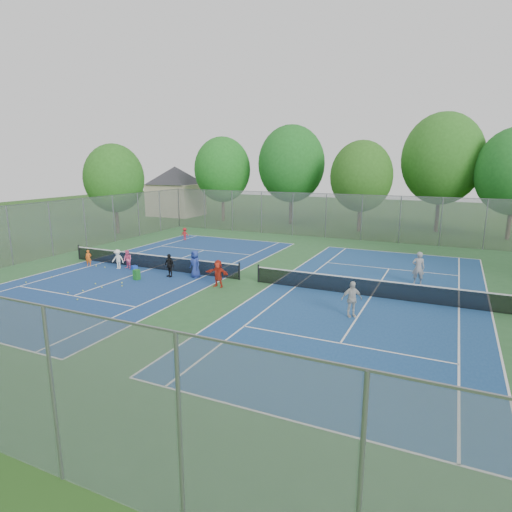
{
  "coord_description": "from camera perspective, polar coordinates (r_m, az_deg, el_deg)",
  "views": [
    {
      "loc": [
        10.49,
        -21.56,
        6.82
      ],
      "look_at": [
        0.0,
        1.0,
        1.3
      ],
      "focal_mm": 30.0,
      "sensor_mm": 36.0,
      "label": 1
    }
  ],
  "objects": [
    {
      "name": "tennis_ball_5",
      "position": [
        30.19,
        -20.54,
        -1.29
      ],
      "size": [
        0.07,
        0.07,
        0.07
      ],
      "primitive_type": "sphere",
      "color": "yellow",
      "rests_on": "ground"
    },
    {
      "name": "fence_west",
      "position": [
        34.49,
        -25.69,
        3.24
      ],
      "size": [
        0.1,
        32.0,
        4.0
      ],
      "primitive_type": "cube",
      "rotation": [
        0.0,
        0.0,
        1.57
      ],
      "color": "gray",
      "rests_on": "ground"
    },
    {
      "name": "tennis_ball_3",
      "position": [
        23.32,
        -22.7,
        -5.41
      ],
      "size": [
        0.07,
        0.07,
        0.07
      ],
      "primitive_type": "sphere",
      "color": "#B6CC2F",
      "rests_on": "ground"
    },
    {
      "name": "ball_hopper",
      "position": [
        26.07,
        -15.63,
        -2.42
      ],
      "size": [
        0.36,
        0.36,
        0.62
      ],
      "primitive_type": "cube",
      "rotation": [
        0.0,
        0.0,
        -0.15
      ],
      "color": "#227D28",
      "rests_on": "ground"
    },
    {
      "name": "tennis_ball_2",
      "position": [
        25.03,
        -19.87,
        -3.99
      ],
      "size": [
        0.07,
        0.07,
        0.07
      ],
      "primitive_type": "sphere",
      "color": "#C6D431",
      "rests_on": "ground"
    },
    {
      "name": "court_right",
      "position": [
        22.88,
        15.08,
        -5.24
      ],
      "size": [
        10.97,
        23.77,
        0.01
      ],
      "primitive_type": "cube",
      "color": "navy",
      "rests_on": "court_pad"
    },
    {
      "name": "court_left",
      "position": [
        28.58,
        -13.71,
        -1.63
      ],
      "size": [
        10.97,
        23.77,
        0.01
      ],
      "primitive_type": "cube",
      "color": "navy",
      "rests_on": "court_pad"
    },
    {
      "name": "tennis_ball_9",
      "position": [
        24.95,
        -17.43,
        -3.86
      ],
      "size": [
        0.07,
        0.07,
        0.07
      ],
      "primitive_type": "sphere",
      "color": "#AEC62E",
      "rests_on": "ground"
    },
    {
      "name": "student_c",
      "position": [
        29.04,
        -17.94,
        -0.4
      ],
      "size": [
        0.9,
        0.62,
        1.27
      ],
      "primitive_type": "imported",
      "rotation": [
        0.0,
        0.0,
        0.19
      ],
      "color": "white",
      "rests_on": "ground"
    },
    {
      "name": "student_d",
      "position": [
        26.19,
        -11.48,
        -1.24
      ],
      "size": [
        0.89,
        0.56,
        1.42
      ],
      "primitive_type": "imported",
      "rotation": [
        0.0,
        0.0,
        -0.28
      ],
      "color": "black",
      "rests_on": "ground"
    },
    {
      "name": "ground",
      "position": [
        24.93,
        -0.97,
        -3.37
      ],
      "size": [
        120.0,
        120.0,
        0.0
      ],
      "primitive_type": "plane",
      "color": "#224B17",
      "rests_on": "ground"
    },
    {
      "name": "tennis_ball_10",
      "position": [
        25.58,
        -17.45,
        -3.47
      ],
      "size": [
        0.07,
        0.07,
        0.07
      ],
      "primitive_type": "sphere",
      "color": "#DFF338",
      "rests_on": "ground"
    },
    {
      "name": "tree_nl",
      "position": [
        47.52,
        4.73,
        12.13
      ],
      "size": [
        7.2,
        7.2,
        10.69
      ],
      "color": "#443326",
      "rests_on": "ground"
    },
    {
      "name": "tennis_ball_7",
      "position": [
        29.62,
        -19.5,
        -1.47
      ],
      "size": [
        0.07,
        0.07,
        0.07
      ],
      "primitive_type": "sphere",
      "color": "#C4D531",
      "rests_on": "ground"
    },
    {
      "name": "net_right",
      "position": [
        22.75,
        15.14,
        -4.18
      ],
      "size": [
        12.87,
        0.1,
        0.91
      ],
      "primitive_type": "cube",
      "color": "black",
      "rests_on": "ground"
    },
    {
      "name": "tree_nw",
      "position": [
        49.98,
        -4.5,
        11.41
      ],
      "size": [
        6.4,
        6.4,
        9.58
      ],
      "color": "#443326",
      "rests_on": "ground"
    },
    {
      "name": "student_f",
      "position": [
        23.68,
        -5.09,
        -2.34
      ],
      "size": [
        1.45,
        0.53,
        1.54
      ],
      "primitive_type": "imported",
      "rotation": [
        0.0,
        0.0,
        -0.06
      ],
      "color": "red",
      "rests_on": "ground"
    },
    {
      "name": "tennis_ball_8",
      "position": [
        24.73,
        -23.78,
        -4.51
      ],
      "size": [
        0.07,
        0.07,
        0.07
      ],
      "primitive_type": "sphere",
      "color": "gold",
      "rests_on": "ground"
    },
    {
      "name": "court_pad",
      "position": [
        24.93,
        -0.97,
        -3.36
      ],
      "size": [
        32.0,
        32.0,
        0.01
      ],
      "primitive_type": "cube",
      "color": "#2D5F31",
      "rests_on": "ground"
    },
    {
      "name": "teen_court_b",
      "position": [
        19.57,
        12.62,
        -5.64
      ],
      "size": [
        1.02,
        0.88,
        1.65
      ],
      "primitive_type": "imported",
      "rotation": [
        0.0,
        0.0,
        0.61
      ],
      "color": "beige",
      "rests_on": "ground"
    },
    {
      "name": "student_b",
      "position": [
        28.81,
        -16.75,
        -0.46
      ],
      "size": [
        0.68,
        0.58,
        1.24
      ],
      "primitive_type": "imported",
      "rotation": [
        0.0,
        0.0,
        -0.2
      ],
      "color": "#FA6193",
      "rests_on": "ground"
    },
    {
      "name": "tennis_ball_0",
      "position": [
        24.76,
        -22.08,
        -4.34
      ],
      "size": [
        0.07,
        0.07,
        0.07
      ],
      "primitive_type": "sphere",
      "color": "#D4E535",
      "rests_on": "ground"
    },
    {
      "name": "fence_north",
      "position": [
        39.3,
        9.3,
        5.3
      ],
      "size": [
        32.0,
        0.1,
        4.0
      ],
      "primitive_type": "cube",
      "color": "gray",
      "rests_on": "ground"
    },
    {
      "name": "house",
      "position": [
        56.02,
        -10.7,
        9.63
      ],
      "size": [
        11.03,
        11.03,
        7.3
      ],
      "color": "#B7A88C",
      "rests_on": "ground"
    },
    {
      "name": "tree_side_w",
      "position": [
        43.22,
        -18.39,
        9.79
      ],
      "size": [
        5.6,
        5.6,
        8.47
      ],
      "color": "#443326",
      "rests_on": "ground"
    },
    {
      "name": "tennis_ball_4",
      "position": [
        28.36,
        -25.59,
        -2.59
      ],
      "size": [
        0.07,
        0.07,
        0.07
      ],
      "primitive_type": "sphere",
      "color": "#BACF30",
      "rests_on": "ground"
    },
    {
      "name": "net_left",
      "position": [
        28.48,
        -13.75,
        -0.77
      ],
      "size": [
        12.87,
        0.1,
        0.91
      ],
      "primitive_type": "cube",
      "color": "black",
      "rests_on": "ground"
    },
    {
      "name": "child_far_baseline",
      "position": [
        38.28,
        -9.47,
        2.92
      ],
      "size": [
        0.75,
        0.47,
        1.11
      ],
      "primitive_type": "imported",
      "rotation": [
        0.0,
        0.0,
        3.22
      ],
      "color": "red",
      "rests_on": "ground"
    },
    {
      "name": "student_a",
      "position": [
        30.53,
        -21.43,
        -0.24
      ],
      "size": [
        0.47,
        0.41,
        1.07
      ],
      "primitive_type": "imported",
      "rotation": [
        0.0,
        0.0,
        0.47
      ],
      "color": "orange",
      "rests_on": "ground"
    },
    {
      "name": "student_e",
      "position": [
        25.78,
        -8.12,
        -1.06
      ],
      "size": [
        0.94,
        0.78,
        1.66
      ],
      "primitive_type": "imported",
      "rotation": [
        0.0,
        0.0,
        -0.36
      ],
      "color": "navy",
      "rests_on": "ground"
    },
    {
      "name": "tree_nc",
      "position": [
        43.42,
        13.87,
        10.27
      ],
      "size": [
        6.0,
        6.0,
        8.85
      ],
      "color": "#443326",
      "rests_on": "ground"
    },
    {
      "name": "tennis_ball_6",
      "position": [
        25.89,
        -20.62,
        -3.51
      ],
      "size": [
        0.07,
        0.07,
        0.07
      ],
      "primitive_type": "sphere",
      "color": "#CAE435",
      "rests_on": "ground"
    },
    {
      "name": "tree_nr",
      "position": [
        45.59,
        23.58,
        11.78
      ],
      "size": [
        7.6,
        7.6,
        11.42
      ],
      "color": "#443326",
      "rests_on": "ground"
    },
    {
      "name": "tennis_ball_1",
      "position": [
        27.85,
        -28.32,
        -3.13
      ],
      "size": [
        0.07,
        0.07,
        0.07
      ],
      "primitive_type": "sphere",
      "color": "gold",
      "rests_on": "ground"
    },
    {
      "name": "ball_crate",
      "position": [
        28.56,
        -15.93,
        -1.51
      ],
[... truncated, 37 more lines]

